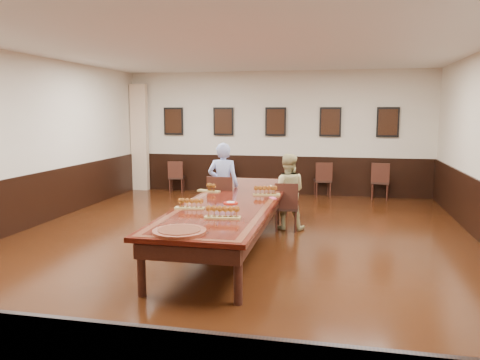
% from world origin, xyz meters
% --- Properties ---
extents(floor, '(8.00, 10.00, 0.02)m').
position_xyz_m(floor, '(0.00, 0.00, -0.01)').
color(floor, black).
rests_on(floor, ground).
extents(ceiling, '(8.00, 10.00, 0.02)m').
position_xyz_m(ceiling, '(0.00, 0.00, 3.21)').
color(ceiling, white).
rests_on(ceiling, floor).
extents(wall_back, '(8.00, 0.02, 3.20)m').
position_xyz_m(wall_back, '(0.00, 5.01, 1.60)').
color(wall_back, beige).
rests_on(wall_back, floor).
extents(wall_front, '(8.00, 0.02, 3.20)m').
position_xyz_m(wall_front, '(0.00, -5.01, 1.60)').
color(wall_front, beige).
rests_on(wall_front, floor).
extents(wall_left, '(0.02, 10.00, 3.20)m').
position_xyz_m(wall_left, '(-4.01, 0.00, 1.60)').
color(wall_left, beige).
rests_on(wall_left, floor).
extents(chair_man, '(0.49, 0.53, 1.00)m').
position_xyz_m(chair_man, '(-0.45, 1.03, 0.50)').
color(chair_man, black).
rests_on(chair_man, floor).
extents(chair_woman, '(0.44, 0.48, 0.89)m').
position_xyz_m(chair_woman, '(0.74, 1.16, 0.45)').
color(chair_woman, black).
rests_on(chair_woman, floor).
extents(spare_chair_a, '(0.47, 0.50, 0.85)m').
position_xyz_m(spare_chair_a, '(-2.64, 4.65, 0.42)').
color(spare_chair_a, black).
rests_on(spare_chair_a, floor).
extents(spare_chair_b, '(0.44, 0.47, 0.88)m').
position_xyz_m(spare_chair_b, '(-1.29, 4.76, 0.44)').
color(spare_chair_b, black).
rests_on(spare_chair_b, floor).
extents(spare_chair_c, '(0.50, 0.53, 0.89)m').
position_xyz_m(spare_chair_c, '(1.25, 4.77, 0.45)').
color(spare_chair_c, black).
rests_on(spare_chair_c, floor).
extents(spare_chair_d, '(0.49, 0.52, 0.92)m').
position_xyz_m(spare_chair_d, '(2.66, 4.70, 0.46)').
color(spare_chair_d, black).
rests_on(spare_chair_d, floor).
extents(person_man, '(0.60, 0.41, 1.59)m').
position_xyz_m(person_man, '(-0.46, 1.14, 0.80)').
color(person_man, '#536FD0').
rests_on(person_man, floor).
extents(person_woman, '(0.72, 0.57, 1.40)m').
position_xyz_m(person_woman, '(0.73, 1.25, 0.70)').
color(person_woman, '#C7BB7C').
rests_on(person_woman, floor).
extents(pink_phone, '(0.14, 0.17, 0.01)m').
position_xyz_m(pink_phone, '(0.60, 0.25, 0.76)').
color(pink_phone, '#FD5493').
rests_on(pink_phone, conference_table).
extents(curtain, '(0.45, 0.18, 2.90)m').
position_xyz_m(curtain, '(-3.75, 4.82, 1.45)').
color(curtain, beige).
rests_on(curtain, floor).
extents(wainscoting, '(8.00, 10.00, 1.00)m').
position_xyz_m(wainscoting, '(0.00, 0.00, 0.50)').
color(wainscoting, black).
rests_on(wainscoting, floor).
extents(conference_table, '(1.40, 5.00, 0.76)m').
position_xyz_m(conference_table, '(0.00, 0.00, 0.61)').
color(conference_table, black).
rests_on(conference_table, floor).
extents(posters, '(6.14, 0.04, 0.74)m').
position_xyz_m(posters, '(0.00, 4.94, 1.90)').
color(posters, black).
rests_on(posters, wall_back).
extents(flight_a, '(0.43, 0.23, 0.15)m').
position_xyz_m(flight_a, '(-0.58, 0.65, 0.82)').
color(flight_a, olive).
rests_on(flight_a, conference_table).
extents(flight_b, '(0.47, 0.23, 0.17)m').
position_xyz_m(flight_b, '(0.46, 0.49, 0.83)').
color(flight_b, olive).
rests_on(flight_b, conference_table).
extents(flight_c, '(0.44, 0.17, 0.16)m').
position_xyz_m(flight_c, '(-0.46, -0.84, 0.82)').
color(flight_c, olive).
rests_on(flight_c, conference_table).
extents(flight_d, '(0.49, 0.19, 0.18)m').
position_xyz_m(flight_d, '(0.16, -1.35, 0.83)').
color(flight_d, olive).
rests_on(flight_d, conference_table).
extents(red_plate_grp, '(0.22, 0.22, 0.03)m').
position_xyz_m(red_plate_grp, '(0.03, -0.33, 0.76)').
color(red_plate_grp, '#B41B0C').
rests_on(red_plate_grp, conference_table).
extents(carved_platter, '(0.80, 0.80, 0.05)m').
position_xyz_m(carved_platter, '(-0.15, -2.19, 0.77)').
color(carved_platter, '#5C2012').
rests_on(carved_platter, conference_table).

